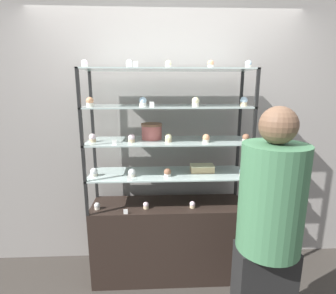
% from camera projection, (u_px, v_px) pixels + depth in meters
% --- Properties ---
extents(ground_plane, '(20.00, 20.00, 0.00)m').
position_uv_depth(ground_plane, '(168.00, 273.00, 2.59)').
color(ground_plane, '#38332D').
extents(back_wall, '(8.00, 0.05, 2.60)m').
position_uv_depth(back_wall, '(166.00, 138.00, 2.64)').
color(back_wall, gray).
rests_on(back_wall, ground_plane).
extents(display_base, '(1.40, 0.40, 0.74)m').
position_uv_depth(display_base, '(168.00, 240.00, 2.51)').
color(display_base, black).
rests_on(display_base, ground_plane).
extents(display_riser_lower, '(1.40, 0.40, 0.30)m').
position_uv_depth(display_riser_lower, '(168.00, 175.00, 2.36)').
color(display_riser_lower, black).
rests_on(display_riser_lower, display_base).
extents(display_riser_middle, '(1.40, 0.40, 0.30)m').
position_uv_depth(display_riser_middle, '(168.00, 142.00, 2.29)').
color(display_riser_middle, black).
rests_on(display_riser_middle, display_riser_lower).
extents(display_riser_upper, '(1.40, 0.40, 0.30)m').
position_uv_depth(display_riser_upper, '(168.00, 108.00, 2.22)').
color(display_riser_upper, black).
rests_on(display_riser_upper, display_riser_middle).
extents(display_riser_top, '(1.40, 0.40, 0.30)m').
position_uv_depth(display_riser_top, '(168.00, 71.00, 2.16)').
color(display_riser_top, black).
rests_on(display_riser_top, display_riser_upper).
extents(layer_cake_centerpiece, '(0.18, 0.18, 0.14)m').
position_uv_depth(layer_cake_centerpiece, '(152.00, 131.00, 2.32)').
color(layer_cake_centerpiece, '#C66660').
rests_on(layer_cake_centerpiece, display_riser_middle).
extents(sheet_cake_frosted, '(0.21, 0.12, 0.06)m').
position_uv_depth(sheet_cake_frosted, '(202.00, 168.00, 2.39)').
color(sheet_cake_frosted, '#DBBC84').
rests_on(sheet_cake_frosted, display_riser_lower).
extents(cupcake_0, '(0.05, 0.05, 0.06)m').
position_uv_depth(cupcake_0, '(97.00, 206.00, 2.31)').
color(cupcake_0, beige).
rests_on(cupcake_0, display_base).
extents(cupcake_1, '(0.05, 0.05, 0.06)m').
position_uv_depth(cupcake_1, '(146.00, 205.00, 2.33)').
color(cupcake_1, '#CCB28C').
rests_on(cupcake_1, display_base).
extents(cupcake_2, '(0.05, 0.05, 0.06)m').
position_uv_depth(cupcake_2, '(192.00, 205.00, 2.34)').
color(cupcake_2, '#CCB28C').
rests_on(cupcake_2, display_base).
extents(cupcake_3, '(0.05, 0.05, 0.06)m').
position_uv_depth(cupcake_3, '(241.00, 204.00, 2.35)').
color(cupcake_3, beige).
rests_on(cupcake_3, display_base).
extents(price_tag_0, '(0.04, 0.00, 0.04)m').
position_uv_depth(price_tag_0, '(126.00, 212.00, 2.23)').
color(price_tag_0, white).
rests_on(price_tag_0, display_base).
extents(cupcake_4, '(0.06, 0.06, 0.07)m').
position_uv_depth(cupcake_4, '(94.00, 172.00, 2.27)').
color(cupcake_4, beige).
rests_on(cupcake_4, display_riser_lower).
extents(cupcake_5, '(0.06, 0.06, 0.07)m').
position_uv_depth(cupcake_5, '(132.00, 173.00, 2.26)').
color(cupcake_5, beige).
rests_on(cupcake_5, display_riser_lower).
extents(cupcake_6, '(0.06, 0.06, 0.07)m').
position_uv_depth(cupcake_6, '(168.00, 173.00, 2.27)').
color(cupcake_6, white).
rests_on(cupcake_6, display_riser_lower).
extents(cupcake_7, '(0.06, 0.06, 0.07)m').
position_uv_depth(cupcake_7, '(243.00, 172.00, 2.28)').
color(cupcake_7, beige).
rests_on(cupcake_7, display_riser_lower).
extents(price_tag_1, '(0.04, 0.00, 0.04)m').
position_uv_depth(price_tag_1, '(129.00, 178.00, 2.16)').
color(price_tag_1, white).
rests_on(price_tag_1, display_riser_lower).
extents(cupcake_8, '(0.06, 0.06, 0.07)m').
position_uv_depth(cupcake_8, '(92.00, 138.00, 2.21)').
color(cupcake_8, '#CCB28C').
rests_on(cupcake_8, display_riser_middle).
extents(cupcake_9, '(0.06, 0.06, 0.07)m').
position_uv_depth(cupcake_9, '(131.00, 138.00, 2.20)').
color(cupcake_9, '#CCB28C').
rests_on(cupcake_9, display_riser_middle).
extents(cupcake_10, '(0.06, 0.06, 0.07)m').
position_uv_depth(cupcake_10, '(168.00, 138.00, 2.21)').
color(cupcake_10, '#CCB28C').
rests_on(cupcake_10, display_riser_middle).
extents(cupcake_11, '(0.06, 0.06, 0.07)m').
position_uv_depth(cupcake_11, '(206.00, 138.00, 2.19)').
color(cupcake_11, beige).
rests_on(cupcake_11, display_riser_middle).
extents(cupcake_12, '(0.06, 0.06, 0.07)m').
position_uv_depth(cupcake_12, '(246.00, 138.00, 2.21)').
color(cupcake_12, beige).
rests_on(cupcake_12, display_riser_middle).
extents(price_tag_2, '(0.04, 0.00, 0.04)m').
position_uv_depth(price_tag_2, '(114.00, 143.00, 2.09)').
color(price_tag_2, white).
rests_on(price_tag_2, display_riser_middle).
extents(cupcake_13, '(0.06, 0.06, 0.08)m').
position_uv_depth(cupcake_13, '(90.00, 102.00, 2.13)').
color(cupcake_13, beige).
rests_on(cupcake_13, display_riser_upper).
extents(cupcake_14, '(0.06, 0.06, 0.08)m').
position_uv_depth(cupcake_14, '(143.00, 102.00, 2.15)').
color(cupcake_14, white).
rests_on(cupcake_14, display_riser_upper).
extents(cupcake_15, '(0.06, 0.06, 0.08)m').
position_uv_depth(cupcake_15, '(196.00, 102.00, 2.14)').
color(cupcake_15, beige).
rests_on(cupcake_15, display_riser_upper).
extents(cupcake_16, '(0.06, 0.06, 0.08)m').
position_uv_depth(cupcake_16, '(244.00, 101.00, 2.20)').
color(cupcake_16, '#CCB28C').
rests_on(cupcake_16, display_riser_upper).
extents(price_tag_3, '(0.04, 0.00, 0.04)m').
position_uv_depth(price_tag_3, '(152.00, 104.00, 2.03)').
color(price_tag_3, white).
rests_on(price_tag_3, display_riser_upper).
extents(cupcake_17, '(0.05, 0.05, 0.06)m').
position_uv_depth(cupcake_17, '(85.00, 64.00, 2.04)').
color(cupcake_17, white).
rests_on(cupcake_17, display_riser_top).
extents(cupcake_18, '(0.05, 0.05, 0.06)m').
position_uv_depth(cupcake_18, '(129.00, 64.00, 2.04)').
color(cupcake_18, white).
rests_on(cupcake_18, display_riser_top).
extents(cupcake_19, '(0.05, 0.05, 0.06)m').
position_uv_depth(cupcake_19, '(168.00, 64.00, 2.09)').
color(cupcake_19, beige).
rests_on(cupcake_19, display_riser_top).
extents(cupcake_20, '(0.05, 0.05, 0.06)m').
position_uv_depth(cupcake_20, '(211.00, 64.00, 2.08)').
color(cupcake_20, white).
rests_on(cupcake_20, display_riser_top).
extents(cupcake_21, '(0.05, 0.05, 0.06)m').
position_uv_depth(cupcake_21, '(248.00, 64.00, 2.09)').
color(cupcake_21, beige).
rests_on(cupcake_21, display_riser_top).
extents(price_tag_4, '(0.04, 0.00, 0.04)m').
position_uv_depth(price_tag_4, '(136.00, 64.00, 1.96)').
color(price_tag_4, white).
rests_on(price_tag_4, display_riser_top).
extents(customer_figure, '(0.40, 0.40, 1.70)m').
position_uv_depth(customer_figure, '(268.00, 231.00, 1.67)').
color(customer_figure, black).
rests_on(customer_figure, ground_plane).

